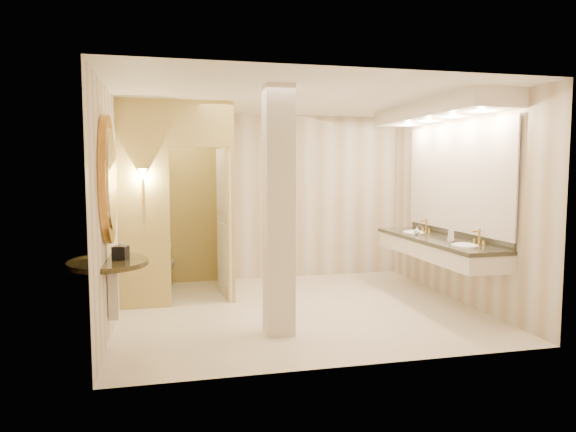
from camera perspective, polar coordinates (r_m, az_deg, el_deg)
name	(u,v)px	position (r m, az deg, el deg)	size (l,w,h in m)	color
floor	(298,309)	(6.77, 1.13, -10.27)	(4.50, 4.50, 0.00)	white
ceiling	(299,98)	(6.59, 1.18, 12.99)	(4.50, 4.50, 0.00)	silver
wall_back	(269,197)	(8.49, -2.17, 2.11)	(4.50, 0.02, 2.70)	beige
wall_front	(353,220)	(4.64, 7.25, -0.50)	(4.50, 0.02, 2.70)	beige
wall_left	(113,208)	(6.37, -18.85, 0.81)	(0.02, 4.00, 2.70)	beige
wall_right	(457,203)	(7.42, 18.24, 1.41)	(0.02, 4.00, 2.70)	beige
toilet_closet	(205,199)	(7.33, -9.19, 1.84)	(1.50, 1.55, 2.70)	tan
wall_sconce	(143,175)	(6.76, -15.84, 4.37)	(0.14, 0.14, 0.42)	gold
vanity	(440,183)	(7.26, 16.57, 3.58)	(0.75, 2.71, 2.09)	silver
console_shelf	(109,215)	(5.55, -19.31, 0.13)	(1.00, 1.00, 1.95)	black
pillar	(279,212)	(5.57, -1.05, 0.49)	(0.31, 0.31, 2.70)	silver
tissue_box	(121,253)	(5.60, -18.10, -3.91)	(0.14, 0.14, 0.14)	black
toilet	(162,264)	(8.12, -13.88, -5.22)	(0.40, 0.70, 0.72)	white
soap_bottle_a	(450,237)	(6.91, 17.56, -2.28)	(0.06, 0.06, 0.12)	beige
soap_bottle_b	(417,231)	(7.60, 14.12, -1.58)	(0.09, 0.09, 0.11)	silver
soap_bottle_c	(451,234)	(6.91, 17.67, -1.91)	(0.08, 0.08, 0.21)	#C6B28C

